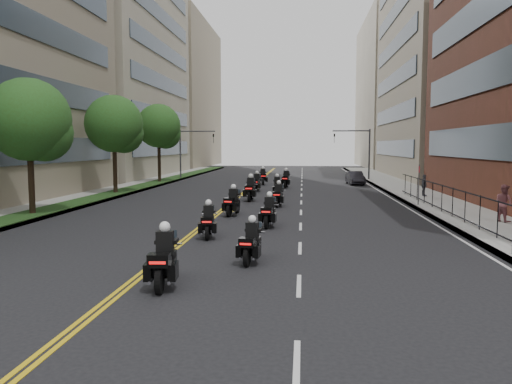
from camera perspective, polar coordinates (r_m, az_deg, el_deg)
ground at (r=14.30m, az=-8.22°, el=-10.20°), size 160.00×160.00×0.00m
sidewalk_right at (r=39.54m, az=18.08°, el=-0.35°), size 4.00×90.00×0.15m
sidewalk_left at (r=41.48m, az=-16.28°, el=-0.04°), size 4.00×90.00×0.15m
grass_strip at (r=41.18m, az=-15.25°, el=0.08°), size 2.00×90.00×0.04m
building_right_tan at (r=64.99m, az=22.31°, el=14.87°), size 15.11×28.00×30.00m
building_right_far at (r=93.63m, az=16.85°, el=10.76°), size 15.00×28.00×26.00m
building_left_mid at (r=67.67m, az=-17.40°, el=16.35°), size 16.11×28.00×34.00m
building_left_far at (r=95.26m, az=-10.24°, el=10.80°), size 16.00×28.00×26.00m
iron_fence at (r=26.69m, az=22.15°, el=-1.32°), size 0.05×28.00×1.50m
street_trees at (r=35.07m, az=-18.91°, el=7.21°), size 4.40×38.40×7.98m
traffic_signal_right at (r=55.74m, az=11.85°, el=5.12°), size 4.09×0.20×5.60m
traffic_signal_left at (r=56.85m, az=-7.71°, el=5.18°), size 4.09×0.20×5.60m
motorcycle_0 at (r=13.86m, az=-10.43°, el=-7.77°), size 0.66×2.39×1.76m
motorcycle_1 at (r=16.39m, az=-0.53°, el=-5.95°), size 0.61×2.09×1.54m
motorcycle_2 at (r=20.82m, az=-5.46°, el=-3.50°), size 0.61×2.14×1.58m
motorcycle_3 at (r=23.44m, az=1.50°, el=-2.41°), size 0.61×2.25×1.66m
motorcycle_4 at (r=27.29m, az=-2.67°, el=-1.27°), size 0.71×2.31×1.71m
motorcycle_5 at (r=31.26m, az=2.59°, el=-0.48°), size 0.60×2.22×1.64m
motorcycle_6 at (r=34.48m, az=-0.63°, el=0.23°), size 0.58×2.53×1.87m
motorcycle_7 at (r=38.28m, az=2.44°, el=0.60°), size 0.64×2.24×1.65m
motorcycle_8 at (r=41.39m, az=0.08°, el=1.00°), size 0.60×2.33×1.72m
motorcycle_9 at (r=45.02m, az=3.45°, el=1.39°), size 0.65×2.45×1.81m
motorcycle_10 at (r=48.59m, az=0.81°, el=1.68°), size 0.70×2.43×1.79m
parked_sedan at (r=49.79m, az=11.26°, el=1.59°), size 1.68×4.01×1.29m
pedestrian_b at (r=26.77m, az=26.47°, el=-1.15°), size 0.98×1.08×1.80m
pedestrian_c at (r=38.15m, az=18.66°, el=0.74°), size 0.46×0.95×1.57m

